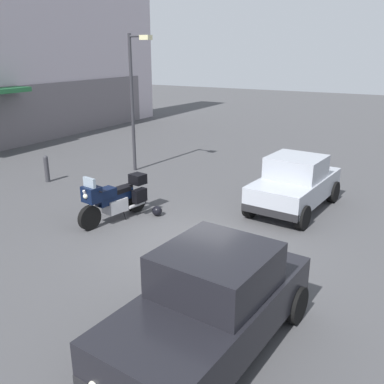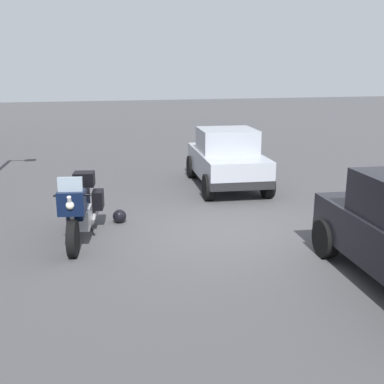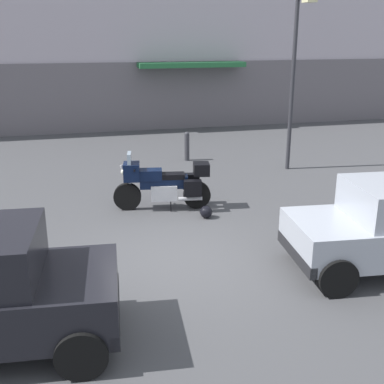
% 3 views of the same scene
% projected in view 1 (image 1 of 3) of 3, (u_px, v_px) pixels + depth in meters
% --- Properties ---
extents(ground_plane, '(80.00, 80.00, 0.00)m').
position_uv_depth(ground_plane, '(196.00, 246.00, 9.94)').
color(ground_plane, '#424244').
extents(motorcycle, '(2.25, 0.94, 1.36)m').
position_uv_depth(motorcycle, '(115.00, 198.00, 11.27)').
color(motorcycle, black).
rests_on(motorcycle, ground).
extents(helmet, '(0.28, 0.28, 0.28)m').
position_uv_depth(helmet, '(157.00, 211.00, 11.70)').
color(helmet, black).
rests_on(helmet, ground).
extents(car_hatchback_near, '(3.98, 2.10, 1.64)m').
position_uv_depth(car_hatchback_near, '(212.00, 303.00, 6.25)').
color(car_hatchback_near, black).
rests_on(car_hatchback_near, ground).
extents(car_compact_side, '(3.58, 1.99, 1.56)m').
position_uv_depth(car_compact_side, '(295.00, 183.00, 12.00)').
color(car_compact_side, '#9EA3AD').
rests_on(car_compact_side, ground).
extents(streetlamp_curbside, '(0.28, 0.94, 4.92)m').
position_uv_depth(streetlamp_curbside, '(135.00, 91.00, 15.20)').
color(streetlamp_curbside, '#2D2D33').
rests_on(streetlamp_curbside, ground).
extents(bollard_curbside, '(0.16, 0.16, 0.94)m').
position_uv_depth(bollard_curbside, '(47.00, 168.00, 14.61)').
color(bollard_curbside, '#333338').
rests_on(bollard_curbside, ground).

